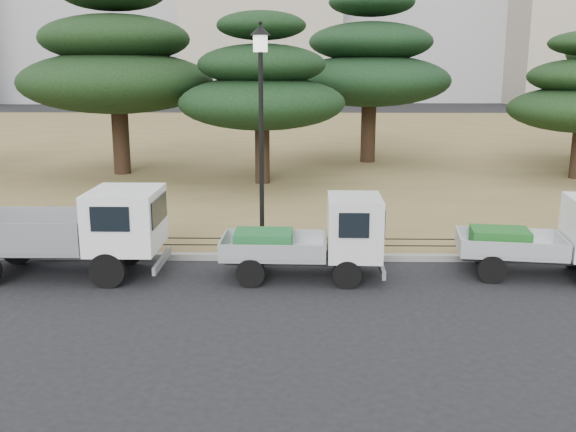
{
  "coord_description": "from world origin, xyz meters",
  "views": [
    {
      "loc": [
        0.27,
        -13.28,
        4.79
      ],
      "look_at": [
        0.0,
        2.0,
        1.3
      ],
      "focal_mm": 40.0,
      "sensor_mm": 36.0,
      "label": 1
    }
  ],
  "objects_px": {
    "tarp_pile": "(46,232)",
    "street_lamp": "(261,102)",
    "truck_large": "(72,228)",
    "truck_kei_front": "(315,238)",
    "truck_kei_rear": "(553,237)"
  },
  "relations": [
    {
      "from": "tarp_pile",
      "to": "street_lamp",
      "type": "bearing_deg",
      "value": -2.05
    },
    {
      "from": "truck_large",
      "to": "tarp_pile",
      "type": "distance_m",
      "value": 2.38
    },
    {
      "from": "truck_kei_front",
      "to": "truck_kei_rear",
      "type": "bearing_deg",
      "value": 3.37
    },
    {
      "from": "tarp_pile",
      "to": "truck_large",
      "type": "bearing_deg",
      "value": -53.36
    },
    {
      "from": "truck_kei_rear",
      "to": "tarp_pile",
      "type": "relative_size",
      "value": 2.04
    },
    {
      "from": "truck_large",
      "to": "street_lamp",
      "type": "bearing_deg",
      "value": 20.62
    },
    {
      "from": "truck_large",
      "to": "tarp_pile",
      "type": "relative_size",
      "value": 2.53
    },
    {
      "from": "truck_large",
      "to": "truck_kei_rear",
      "type": "xyz_separation_m",
      "value": [
        11.28,
        0.1,
        -0.2
      ]
    },
    {
      "from": "truck_kei_front",
      "to": "truck_kei_rear",
      "type": "xyz_separation_m",
      "value": [
        5.58,
        0.2,
        -0.01
      ]
    },
    {
      "from": "truck_large",
      "to": "truck_kei_rear",
      "type": "bearing_deg",
      "value": 0.46
    },
    {
      "from": "truck_large",
      "to": "truck_kei_front",
      "type": "bearing_deg",
      "value": -0.98
    },
    {
      "from": "street_lamp",
      "to": "tarp_pile",
      "type": "xyz_separation_m",
      "value": [
        -5.75,
        0.21,
        -3.42
      ]
    },
    {
      "from": "truck_kei_front",
      "to": "street_lamp",
      "type": "relative_size",
      "value": 0.65
    },
    {
      "from": "truck_large",
      "to": "truck_kei_rear",
      "type": "distance_m",
      "value": 11.29
    },
    {
      "from": "tarp_pile",
      "to": "truck_kei_front",
      "type": "bearing_deg",
      "value": -15.36
    }
  ]
}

